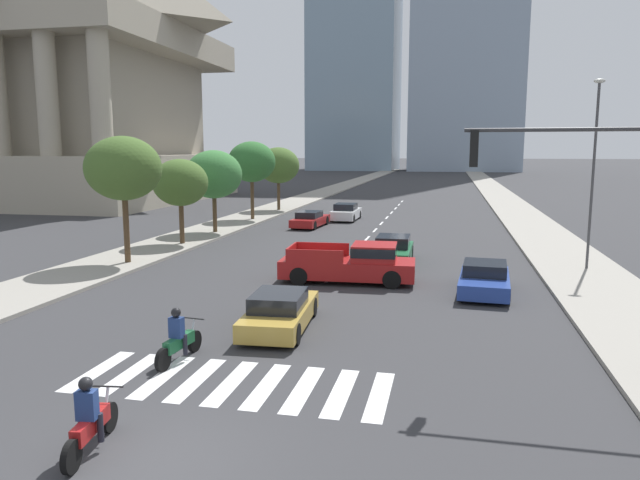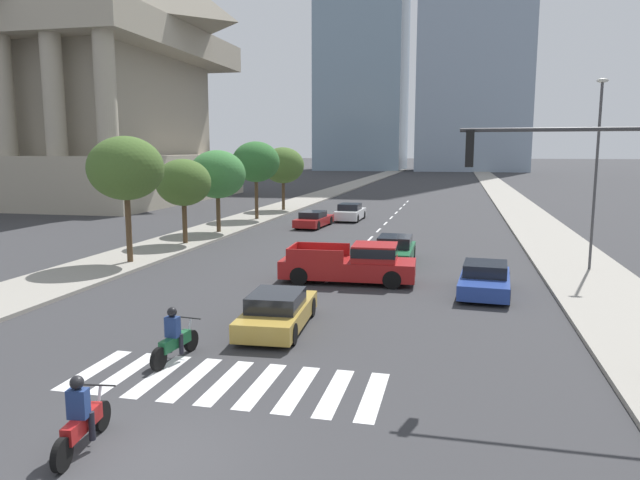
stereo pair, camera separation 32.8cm
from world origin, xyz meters
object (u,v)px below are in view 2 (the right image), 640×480
pickup_truck (355,264)px  street_lamp_east (597,162)px  street_tree_third (217,174)px  street_tree_fourth (256,162)px  sedan_blue_3 (485,280)px  motorcycle_lead (175,339)px  street_tree_second (183,183)px  motorcycle_third (82,420)px  sedan_red_2 (314,220)px  sedan_green_1 (395,250)px  traffic_signal_near (590,196)px  sedan_white_4 (350,213)px  street_tree_nearest (126,169)px  sedan_gold_0 (278,311)px  street_tree_fifth (283,165)px

pickup_truck → street_lamp_east: size_ratio=0.67×
street_tree_third → street_tree_fourth: size_ratio=0.89×
sedan_blue_3 → street_tree_fourth: 27.05m
motorcycle_lead → street_tree_second: (-8.38, 17.73, 3.12)m
street_lamp_east → street_tree_second: bearing=172.5°
motorcycle_third → street_tree_fourth: 36.51m
sedan_red_2 → street_lamp_east: 21.10m
sedan_green_1 → traffic_signal_near: bearing=23.0°
pickup_truck → sedan_white_4: 22.38m
sedan_blue_3 → street_tree_fourth: street_tree_fourth is taller
street_tree_nearest → traffic_signal_near: bearing=-29.0°
motorcycle_lead → sedan_gold_0: size_ratio=0.48×
sedan_green_1 → traffic_signal_near: traffic_signal_near is taller
motorcycle_third → sedan_green_1: motorcycle_third is taller
sedan_white_4 → street_tree_fourth: street_tree_fourth is taller
sedan_red_2 → traffic_signal_near: 29.70m
sedan_gold_0 → street_tree_nearest: 13.83m
sedan_gold_0 → pickup_truck: bearing=-13.6°
sedan_green_1 → street_tree_fourth: (-12.61, 15.15, 4.06)m
sedan_red_2 → street_tree_second: 11.69m
sedan_red_2 → street_tree_nearest: bearing=165.7°
traffic_signal_near → street_tree_second: (-18.67, 16.40, -0.79)m
street_tree_fifth → street_tree_nearest: bearing=-90.0°
pickup_truck → sedan_blue_3: (5.31, -0.76, -0.26)m
sedan_green_1 → motorcycle_lead: bearing=-15.9°
motorcycle_third → sedan_white_4: size_ratio=0.49×
traffic_signal_near → street_tree_fourth: (-18.67, 29.10, 0.17)m
motorcycle_third → street_tree_nearest: (-8.90, 16.44, 4.12)m
pickup_truck → sedan_green_1: (1.17, 4.93, -0.22)m
motorcycle_third → street_tree_second: street_tree_second is taller
sedan_white_4 → street_tree_fifth: street_tree_fifth is taller
traffic_signal_near → street_lamp_east: size_ratio=0.74×
street_tree_fourth → sedan_red_2: bearing=-27.6°
traffic_signal_near → street_tree_fourth: size_ratio=1.03×
motorcycle_lead → street_tree_fifth: (-8.38, 37.81, 3.62)m
sedan_red_2 → street_tree_third: size_ratio=0.86×
sedan_green_1 → street_tree_third: (-12.61, 7.45, 3.38)m
motorcycle_third → street_tree_third: 29.07m
street_tree_nearest → motorcycle_third: bearing=-61.6°
street_tree_second → street_tree_fourth: size_ratio=0.81×
street_tree_second → street_tree_fifth: size_ratio=0.87×
motorcycle_lead → motorcycle_third: bearing=-168.0°
sedan_blue_3 → street_lamp_east: 8.49m
sedan_blue_3 → sedan_red_2: bearing=-143.9°
street_tree_second → street_tree_fifth: (-0.00, 20.08, 0.50)m
motorcycle_lead → street_lamp_east: size_ratio=0.25×
motorcycle_lead → sedan_green_1: 15.85m
pickup_truck → street_tree_third: 17.14m
pickup_truck → traffic_signal_near: size_ratio=0.91×
pickup_truck → traffic_signal_near: 12.13m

